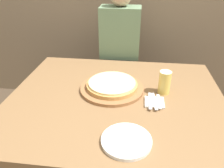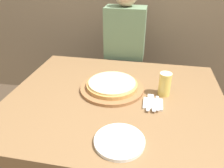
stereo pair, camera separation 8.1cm
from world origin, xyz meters
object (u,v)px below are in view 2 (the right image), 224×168
fork (149,102)px  dinner_plate (119,141)px  pizza_on_board (112,86)px  beer_glass (165,83)px  dinner_knife (153,103)px  spoon (158,103)px  diner_person (124,61)px

fork → dinner_plate: bearing=-109.1°
pizza_on_board → fork: 0.27m
beer_glass → dinner_knife: beer_glass is taller
beer_glass → dinner_knife: (-0.06, -0.13, -0.06)m
spoon → dinner_plate: bearing=-116.5°
pizza_on_board → dinner_plate: 0.47m
beer_glass → diner_person: bearing=118.0°
fork → beer_glass: bearing=55.6°
fork → dinner_knife: same height
pizza_on_board → beer_glass: size_ratio=2.78×
beer_glass → dinner_plate: 0.50m
dinner_knife → spoon: bearing=0.0°
pizza_on_board → spoon: 0.31m
spoon → dinner_knife: bearing=-180.0°
pizza_on_board → dinner_knife: size_ratio=2.32×
beer_glass → diner_person: size_ratio=0.11×
dinner_plate → dinner_knife: size_ratio=1.33×
spoon → diner_person: 0.80m
fork → diner_person: (-0.24, 0.74, -0.08)m
beer_glass → spoon: bearing=-105.9°
pizza_on_board → fork: size_ratio=2.33×
fork → dinner_knife: (0.02, -0.00, 0.00)m
pizza_on_board → spoon: pizza_on_board is taller
dinner_knife → beer_glass: bearing=64.2°
fork → pizza_on_board: bearing=152.5°
spoon → diner_person: (-0.29, 0.74, -0.08)m
dinner_plate → dinner_knife: 0.36m
spoon → diner_person: bearing=111.6°
dinner_plate → fork: (0.11, 0.33, 0.01)m
fork → diner_person: 0.79m
beer_glass → fork: 0.16m
spoon → diner_person: diner_person is taller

